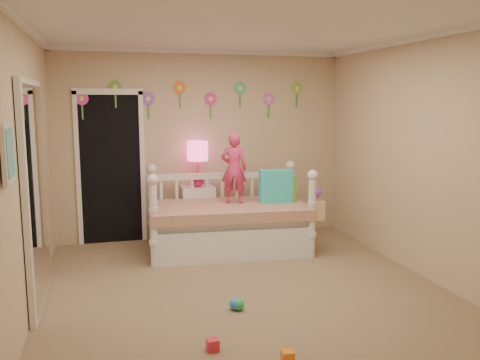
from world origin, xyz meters
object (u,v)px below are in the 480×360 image
object	(u,v)px
child	(234,168)
nightstand	(198,213)
table_lamp	(198,157)
daybed	(229,209)

from	to	relation	value
child	nightstand	distance (m)	0.97
child	nightstand	world-z (taller)	child
child	table_lamp	size ratio (longest dim) A/B	1.43
child	table_lamp	distance (m)	0.69
nightstand	child	bearing A→B (deg)	-55.04
nightstand	table_lamp	xyz separation A→B (m)	(-0.00, 0.00, 0.79)
daybed	table_lamp	xyz separation A→B (m)	(-0.27, 0.64, 0.61)
daybed	table_lamp	bearing A→B (deg)	117.91
child	nightstand	bearing A→B (deg)	-38.07
child	nightstand	xyz separation A→B (m)	(-0.36, 0.58, -0.69)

